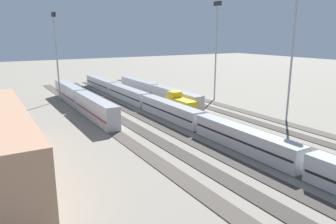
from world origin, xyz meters
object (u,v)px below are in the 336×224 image
train_on_track_4 (170,110)px  light_mast_2 (294,32)px  train_on_track_3 (180,105)px  light_mast_1 (56,45)px  train_on_track_7 (81,100)px  train_on_track_2 (155,90)px  light_mast_0 (216,39)px

train_on_track_4 → light_mast_2: light_mast_2 is taller
train_on_track_4 → train_on_track_3: size_ratio=11.98×
train_on_track_4 → light_mast_1: size_ratio=4.76×
train_on_track_3 → light_mast_2: size_ratio=0.32×
train_on_track_7 → train_on_track_4: bearing=-143.2°
train_on_track_2 → light_mast_1: (9.36, 27.10, 14.19)m
train_on_track_2 → train_on_track_4: size_ratio=0.39×
light_mast_2 → light_mast_1: bearing=38.5°
train_on_track_2 → train_on_track_7: 25.61m
train_on_track_2 → train_on_track_7: size_ratio=1.00×
train_on_track_3 → train_on_track_4: bearing=123.5°
train_on_track_7 → train_on_track_3: size_ratio=4.72×
light_mast_1 → light_mast_0: bearing=-118.6°
light_mast_1 → light_mast_2: 63.42m
train_on_track_7 → light_mast_1: size_ratio=1.88×
train_on_track_7 → light_mast_0: bearing=-100.6°
light_mast_2 → train_on_track_7: bearing=47.1°
light_mast_0 → train_on_track_4: bearing=118.9°
light_mast_1 → light_mast_2: size_ratio=0.80×
train_on_track_7 → light_mast_0: (-7.16, -38.39, 15.29)m
train_on_track_4 → light_mast_2: 31.92m
train_on_track_2 → light_mast_2: light_mast_2 is taller
train_on_track_3 → light_mast_0: 26.02m
light_mast_1 → train_on_track_4: bearing=-153.9°
train_on_track_3 → train_on_track_2: bearing=-12.7°
train_on_track_4 → light_mast_1: light_mast_1 is taller
train_on_track_7 → light_mast_1: (14.89, 2.10, 13.63)m
train_on_track_7 → train_on_track_4: train_on_track_7 is taller
train_on_track_2 → train_on_track_3: (-22.26, 5.00, 0.14)m
train_on_track_4 → light_mast_0: (12.89, -23.39, 15.86)m
train_on_track_4 → train_on_track_7: bearing=36.8°
train_on_track_7 → light_mast_0: light_mast_0 is taller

